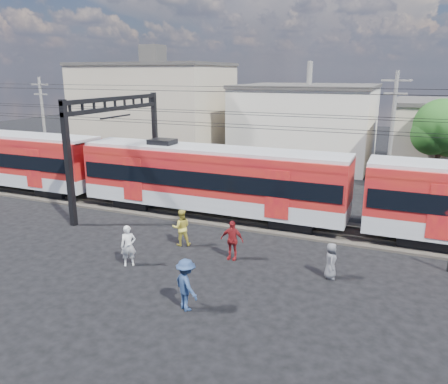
# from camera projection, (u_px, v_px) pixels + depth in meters

# --- Properties ---
(ground) EXTENTS (120.00, 120.00, 0.00)m
(ground) POSITION_uv_depth(u_px,v_px,m) (208.00, 283.00, 17.93)
(ground) COLOR black
(ground) RESTS_ON ground
(track_bed) EXTENTS (70.00, 3.40, 0.12)m
(track_bed) POSITION_uv_depth(u_px,v_px,m) (267.00, 222.00, 25.02)
(track_bed) COLOR #2D2823
(track_bed) RESTS_ON ground
(rail_near) EXTENTS (70.00, 0.12, 0.12)m
(rail_near) POSITION_uv_depth(u_px,v_px,m) (263.00, 224.00, 24.33)
(rail_near) COLOR #59544C
(rail_near) RESTS_ON track_bed
(rail_far) EXTENTS (70.00, 0.12, 0.12)m
(rail_far) POSITION_uv_depth(u_px,v_px,m) (271.00, 217.00, 25.66)
(rail_far) COLOR #59544C
(rail_far) RESTS_ON track_bed
(commuter_train) EXTENTS (50.30, 3.08, 4.17)m
(commuter_train) POSITION_uv_depth(u_px,v_px,m) (214.00, 178.00, 25.64)
(commuter_train) COLOR black
(commuter_train) RESTS_ON ground
(catenary) EXTENTS (70.00, 9.30, 7.52)m
(catenary) POSITION_uv_depth(u_px,v_px,m) (135.00, 127.00, 26.91)
(catenary) COLOR black
(catenary) RESTS_ON ground
(building_west) EXTENTS (14.28, 10.20, 9.30)m
(building_west) POSITION_uv_depth(u_px,v_px,m) (155.00, 110.00, 44.39)
(building_west) COLOR tan
(building_west) RESTS_ON ground
(building_midwest) EXTENTS (12.24, 12.24, 7.30)m
(building_midwest) POSITION_uv_depth(u_px,v_px,m) (307.00, 124.00, 41.72)
(building_midwest) COLOR beige
(building_midwest) RESTS_ON ground
(utility_pole_mid) EXTENTS (1.80, 0.24, 8.50)m
(utility_pole_mid) POSITION_uv_depth(u_px,v_px,m) (391.00, 135.00, 27.83)
(utility_pole_mid) COLOR slate
(utility_pole_mid) RESTS_ON ground
(utility_pole_west) EXTENTS (1.80, 0.24, 8.00)m
(utility_pole_west) POSITION_uv_depth(u_px,v_px,m) (44.00, 122.00, 37.46)
(utility_pole_west) COLOR slate
(utility_pole_west) RESTS_ON ground
(tree_near) EXTENTS (3.82, 3.64, 6.72)m
(tree_near) POSITION_uv_depth(u_px,v_px,m) (444.00, 130.00, 29.35)
(tree_near) COLOR #382619
(tree_near) RESTS_ON ground
(pedestrian_a) EXTENTS (0.80, 0.76, 1.85)m
(pedestrian_a) POSITION_uv_depth(u_px,v_px,m) (128.00, 246.00, 19.40)
(pedestrian_a) COLOR silver
(pedestrian_a) RESTS_ON ground
(pedestrian_b) EXTENTS (1.14, 1.06, 1.86)m
(pedestrian_b) POSITION_uv_depth(u_px,v_px,m) (181.00, 227.00, 21.67)
(pedestrian_b) COLOR gold
(pedestrian_b) RESTS_ON ground
(pedestrian_c) EXTENTS (1.46, 1.29, 1.96)m
(pedestrian_c) POSITION_uv_depth(u_px,v_px,m) (186.00, 285.00, 15.72)
(pedestrian_c) COLOR navy
(pedestrian_c) RESTS_ON ground
(pedestrian_d) EXTENTS (1.11, 0.48, 1.87)m
(pedestrian_d) POSITION_uv_depth(u_px,v_px,m) (232.00, 240.00, 20.04)
(pedestrian_d) COLOR maroon
(pedestrian_d) RESTS_ON ground
(pedestrian_e) EXTENTS (0.63, 0.84, 1.55)m
(pedestrian_e) POSITION_uv_depth(u_px,v_px,m) (331.00, 261.00, 18.20)
(pedestrian_e) COLOR #535359
(pedestrian_e) RESTS_ON ground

